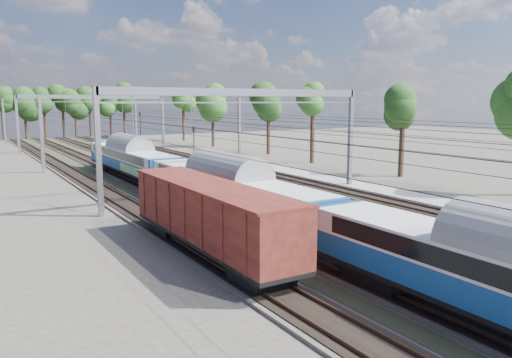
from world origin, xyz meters
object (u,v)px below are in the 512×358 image
worker (98,140)px  signal_near (194,143)px  emu_train (231,183)px  signal_far (140,123)px  freight_boxcar (210,214)px

worker → signal_near: size_ratio=0.31×
emu_train → signal_far: (17.07, 69.61, 1.08)m
emu_train → worker: bearing=83.4°
signal_far → emu_train: bearing=-80.6°
signal_near → signal_far: size_ratio=0.87×
freight_boxcar → signal_far: size_ratio=2.44×
worker → signal_near: 41.75m
signal_near → signal_far: signal_far is taller
signal_near → freight_boxcar: bearing=-90.5°
signal_near → worker: bearing=113.5°
signal_near → signal_far: (8.69, 45.22, 0.49)m
freight_boxcar → signal_far: (21.57, 75.59, 1.46)m
emu_train → worker: emu_train is taller
worker → freight_boxcar: bearing=157.4°
freight_boxcar → worker: bearing=80.4°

